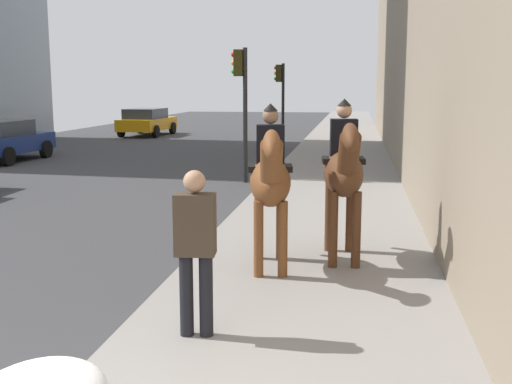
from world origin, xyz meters
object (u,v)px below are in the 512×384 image
mounted_horse_near (270,179)px  car_near_lane (147,121)px  pedestrian_greeting (195,242)px  traffic_light_far_curb (281,92)px  mounted_horse_far (344,171)px  traffic_light_near_curb (242,93)px  car_mid_lane (1,140)px

mounted_horse_near → car_near_lane: 25.95m
pedestrian_greeting → traffic_light_far_curb: (20.34, 1.55, 1.28)m
mounted_horse_far → traffic_light_near_curb: traffic_light_near_curb is taller
pedestrian_greeting → traffic_light_far_curb: 20.44m
mounted_horse_near → car_mid_lane: mounted_horse_near is taller
mounted_horse_far → pedestrian_greeting: size_ratio=1.37×
mounted_horse_far → car_near_lane: mounted_horse_far is taller
car_mid_lane → mounted_horse_far: bearing=-131.8°
car_mid_lane → traffic_light_far_curb: traffic_light_far_curb is taller
pedestrian_greeting → car_mid_lane: bearing=30.6°
pedestrian_greeting → car_near_lane: size_ratio=0.39×
traffic_light_near_curb → traffic_light_far_curb: size_ratio=1.03×
car_near_lane → car_mid_lane: same height
car_near_lane → traffic_light_near_curb: (-15.46, -7.91, 1.68)m
traffic_light_far_curb → traffic_light_near_curb: bearing=-179.8°
mounted_horse_near → traffic_light_near_curb: size_ratio=0.63×
mounted_horse_near → pedestrian_greeting: bearing=-18.2°
pedestrian_greeting → car_mid_lane: size_ratio=0.42×
mounted_horse_near → car_mid_lane: bearing=-145.9°
mounted_horse_far → car_near_lane: bearing=-161.2°
traffic_light_near_curb → pedestrian_greeting: bearing=-172.2°
mounted_horse_far → car_mid_lane: size_ratio=0.57×
car_near_lane → car_mid_lane: bearing=176.2°
car_near_lane → pedestrian_greeting: bearing=-158.1°
pedestrian_greeting → car_near_lane: pedestrian_greeting is taller
mounted_horse_far → traffic_light_far_curb: bearing=-176.3°
mounted_horse_near → traffic_light_far_curb: (17.86, 1.97, 1.00)m
traffic_light_far_curb → mounted_horse_far: bearing=-170.3°
car_near_lane → mounted_horse_far: bearing=-152.9°
car_near_lane → traffic_light_far_curb: bearing=-125.7°
car_mid_lane → traffic_light_near_curb: size_ratio=1.12×
traffic_light_near_curb → car_mid_lane: bearing=69.1°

